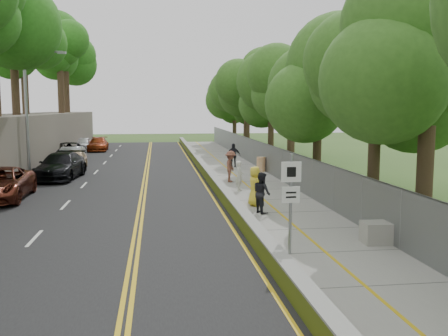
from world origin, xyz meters
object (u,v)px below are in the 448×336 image
object	(u,v)px
painter_0	(255,186)
person_far	(234,155)
signpost	(291,193)
construction_barrel	(261,164)
concrete_block	(379,233)
streetlight	(30,106)

from	to	relation	value
painter_0	person_far	xyz separation A→B (m)	(1.35, 14.95, -0.01)
person_far	signpost	bearing A→B (deg)	96.67
construction_barrel	concrete_block	size ratio (longest dim) A/B	0.97
streetlight	person_far	world-z (taller)	streetlight
streetlight	person_far	distance (m)	14.84
construction_barrel	concrete_block	distance (m)	18.83
streetlight	signpost	distance (m)	20.72
signpost	concrete_block	distance (m)	3.70
concrete_block	painter_0	world-z (taller)	painter_0
concrete_block	person_far	world-z (taller)	person_far
streetlight	painter_0	bearing A→B (deg)	-38.35
concrete_block	person_far	xyz separation A→B (m)	(-1.50, 21.73, 0.54)
construction_barrel	person_far	bearing A→B (deg)	117.33
signpost	construction_barrel	bearing A→B (deg)	80.60
painter_0	construction_barrel	bearing A→B (deg)	-27.65
person_far	construction_barrel	bearing A→B (deg)	128.44
person_far	painter_0	bearing A→B (deg)	95.95
signpost	person_far	xyz separation A→B (m)	(1.75, 22.54, -1.02)
concrete_block	painter_0	distance (m)	7.37
concrete_block	painter_0	bearing A→B (deg)	112.80
concrete_block	painter_0	size ratio (longest dim) A/B	0.59
signpost	construction_barrel	xyz separation A→B (m)	(3.25, 19.64, -1.40)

